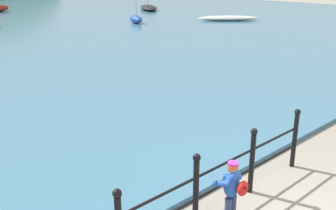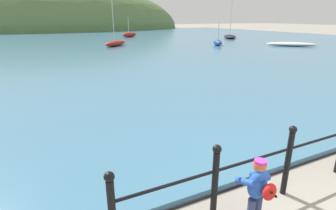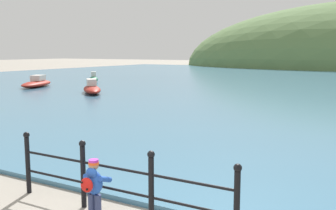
% 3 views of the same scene
% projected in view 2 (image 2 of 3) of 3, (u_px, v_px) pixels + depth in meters
% --- Properties ---
extents(water, '(80.00, 60.00, 0.10)m').
position_uv_depth(water, '(66.00, 42.00, 30.15)').
color(water, teal).
rests_on(water, ground).
extents(far_hillside, '(64.51, 35.48, 21.80)m').
position_uv_depth(far_hillside, '(49.00, 30.00, 61.34)').
color(far_hillside, '#567542').
rests_on(far_hillside, ground).
extents(iron_railing, '(4.35, 0.12, 1.21)m').
position_uv_depth(iron_railing, '(254.00, 170.00, 3.84)').
color(iron_railing, black).
rests_on(iron_railing, ground).
extents(child_in_coat, '(0.40, 0.54, 1.00)m').
position_uv_depth(child_in_coat, '(258.00, 187.00, 3.51)').
color(child_in_coat, navy).
rests_on(child_in_coat, ground).
extents(boat_far_left, '(3.83, 4.78, 5.63)m').
position_uv_depth(boat_far_left, '(230.00, 36.00, 35.20)').
color(boat_far_left, black).
rests_on(boat_far_left, water).
extents(boat_red_dinghy, '(1.48, 2.20, 2.22)m').
position_uv_depth(boat_red_dinghy, '(218.00, 42.00, 26.05)').
color(boat_red_dinghy, '#1E4793').
rests_on(boat_red_dinghy, water).
extents(boat_twin_mast, '(3.04, 2.90, 4.20)m').
position_uv_depth(boat_twin_mast, '(115.00, 43.00, 25.48)').
color(boat_twin_mast, maroon).
rests_on(boat_twin_mast, water).
extents(boat_far_right, '(2.66, 1.88, 2.69)m').
position_uv_depth(boat_far_right, '(129.00, 35.00, 36.95)').
color(boat_far_right, maroon).
rests_on(boat_far_right, water).
extents(boat_green_fishing, '(4.26, 3.87, 0.37)m').
position_uv_depth(boat_green_fishing, '(291.00, 44.00, 25.45)').
color(boat_green_fishing, silver).
rests_on(boat_green_fishing, water).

